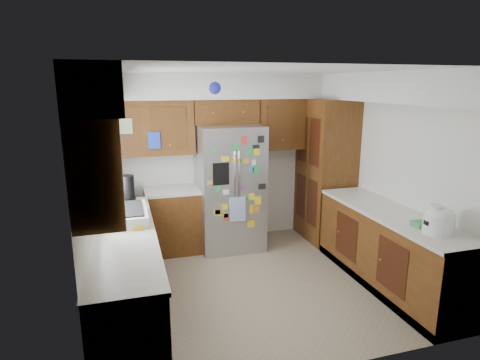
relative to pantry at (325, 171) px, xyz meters
name	(u,v)px	position (x,y,z in m)	size (l,w,h in m)	color
floor	(256,283)	(-1.50, -1.15, -1.07)	(3.60, 3.60, 0.00)	gray
room_shell	(239,130)	(-1.61, -0.79, 0.75)	(3.64, 3.24, 2.52)	silver
left_counter_run	(139,264)	(-2.86, -1.12, -0.65)	(1.36, 3.20, 0.92)	#48280D
right_counter_run	(389,252)	(0.00, -1.62, -0.65)	(0.63, 2.25, 0.92)	#48280D
pantry	(325,171)	(0.00, 0.00, 0.00)	(0.60, 0.90, 2.15)	#48280D
fridge	(230,188)	(-1.50, 0.05, -0.17)	(0.90, 0.79, 1.80)	#AAABB0
bridge_cabinet	(225,112)	(-1.50, 0.28, 0.90)	(0.96, 0.34, 0.35)	#48280D
fridge_top_items	(222,89)	(-1.56, 0.21, 1.21)	(0.68, 0.31, 0.31)	#2125A9
sink_assembly	(122,215)	(-3.00, -1.05, -0.09)	(0.52, 0.72, 0.37)	white
left_counter_clutter	(125,191)	(-2.95, -0.30, -0.02)	(0.28, 0.91, 0.38)	black
rice_cooker	(439,220)	(0.00, -2.32, -0.02)	(0.31, 0.30, 0.26)	white
paper_towel	(435,219)	(-0.04, -2.31, -0.01)	(0.13, 0.13, 0.29)	white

